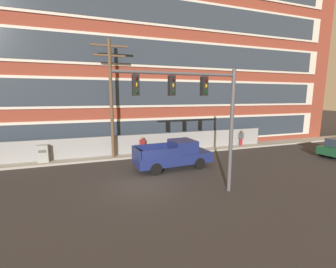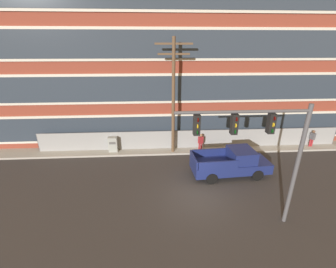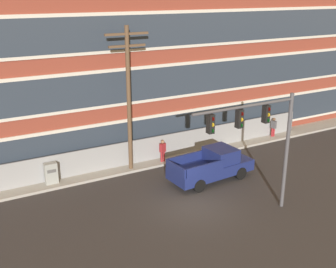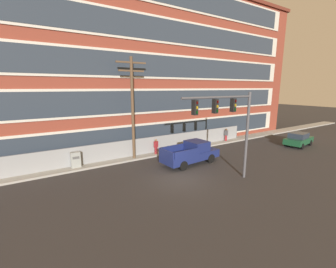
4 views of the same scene
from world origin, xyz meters
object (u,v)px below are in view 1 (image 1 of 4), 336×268
traffic_signal_mast (199,104)px  utility_pole_near_corner (111,95)px  pedestrian_near_cabinet (241,138)px  electrical_cabinet (43,155)px  pickup_truck_navy (174,155)px  pedestrian_by_fence (142,145)px

traffic_signal_mast → utility_pole_near_corner: (-3.34, 8.39, 0.51)m
traffic_signal_mast → pedestrian_near_cabinet: bearing=43.4°
utility_pole_near_corner → electrical_cabinet: (-5.10, 0.28, -4.43)m
pedestrian_near_cabinet → pickup_truck_navy: bearing=-155.2°
pickup_truck_navy → utility_pole_near_corner: size_ratio=0.60×
traffic_signal_mast → pedestrian_by_fence: 9.20m
utility_pole_near_corner → pedestrian_near_cabinet: utility_pole_near_corner is taller
traffic_signal_mast → pedestrian_by_fence: bearing=96.6°
utility_pole_near_corner → electrical_cabinet: 6.76m
pickup_truck_navy → electrical_cabinet: 9.81m
electrical_cabinet → pedestrian_near_cabinet: (17.58, -0.01, 0.24)m
pedestrian_by_fence → utility_pole_near_corner: bearing=179.9°
pickup_truck_navy → pedestrian_near_cabinet: 9.50m
utility_pole_near_corner → pedestrian_near_cabinet: 13.17m
traffic_signal_mast → electrical_cabinet: (-8.44, 8.66, -3.91)m
traffic_signal_mast → pedestrian_near_cabinet: traffic_signal_mast is taller
electrical_cabinet → pedestrian_by_fence: size_ratio=0.86×
pedestrian_near_cabinet → electrical_cabinet: bearing=180.0°
utility_pole_near_corner → electrical_cabinet: utility_pole_near_corner is taller
traffic_signal_mast → pedestrian_by_fence: size_ratio=3.75×
utility_pole_near_corner → traffic_signal_mast: bearing=-68.3°
traffic_signal_mast → pedestrian_near_cabinet: size_ratio=3.75×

